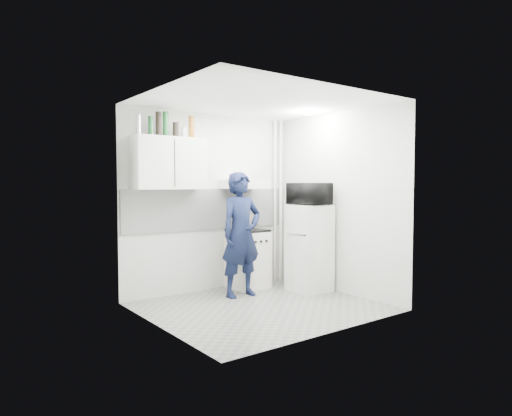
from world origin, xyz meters
TOP-DOWN VIEW (x-y plane):
  - floor at (0.00, 0.00)m, footprint 2.80×2.80m
  - ceiling at (0.00, 0.00)m, footprint 2.80×2.80m
  - wall_back at (0.00, 1.25)m, footprint 2.80×0.00m
  - wall_left at (-1.40, 0.00)m, footprint 0.00×2.60m
  - wall_right at (1.40, 0.00)m, footprint 0.00×2.60m
  - person at (0.12, 0.62)m, footprint 0.64×0.42m
  - stove at (0.50, 1.00)m, footprint 0.53×0.53m
  - fridge at (1.10, 0.28)m, footprint 0.54×0.54m
  - stove_top at (0.50, 1.00)m, footprint 0.51×0.51m
  - saucepan at (0.43, 0.94)m, footprint 0.16×0.16m
  - microwave at (1.10, 0.28)m, footprint 0.60×0.43m
  - bottle_a at (-1.17, 1.07)m, footprint 0.06×0.06m
  - bottle_b at (-1.00, 1.07)m, footprint 0.07×0.07m
  - bottle_c at (-0.89, 1.07)m, footprint 0.08×0.08m
  - bottle_d at (-0.79, 1.07)m, footprint 0.08×0.08m
  - canister_a at (-0.64, 1.07)m, footprint 0.08×0.08m
  - canister_b at (-0.52, 1.07)m, footprint 0.08×0.08m
  - bottle_e at (-0.40, 1.07)m, footprint 0.08×0.08m
  - upper_cabinet at (-0.75, 1.07)m, footprint 1.00×0.35m
  - range_hood at (0.45, 1.00)m, footprint 0.60×0.50m
  - backsplash at (0.00, 1.24)m, footprint 2.74×0.03m
  - pipe_a at (1.30, 1.17)m, footprint 0.05×0.05m
  - pipe_b at (1.18, 1.17)m, footprint 0.04×0.04m
  - ceiling_spot_fixture at (1.00, 0.20)m, footprint 0.10×0.10m

SIDE VIEW (x-z plane):
  - floor at x=0.00m, z-range 0.00..0.00m
  - stove at x=0.50m, z-range 0.00..0.85m
  - fridge at x=1.10m, z-range 0.00..1.27m
  - person at x=0.12m, z-range 0.00..1.74m
  - stove_top at x=0.50m, z-range 0.85..0.89m
  - saucepan at x=0.43m, z-range 0.89..0.97m
  - backsplash at x=0.00m, z-range 0.90..1.50m
  - wall_left at x=-1.40m, z-range 0.00..2.60m
  - wall_right at x=1.40m, z-range 0.00..2.60m
  - pipe_a at x=1.30m, z-range 0.00..2.60m
  - pipe_b at x=1.18m, z-range 0.00..2.60m
  - wall_back at x=0.00m, z-range -0.10..2.70m
  - microwave at x=1.10m, z-range 1.27..1.59m
  - range_hood at x=0.45m, z-range 1.50..1.64m
  - upper_cabinet at x=-0.75m, z-range 1.50..2.20m
  - canister_b at x=-0.52m, z-range 2.20..2.35m
  - canister_a at x=-0.64m, z-range 2.20..2.41m
  - bottle_b at x=-1.00m, z-range 2.20..2.46m
  - bottle_a at x=-1.17m, z-range 2.20..2.46m
  - bottle_e at x=-0.40m, z-range 2.20..2.52m
  - bottle_c at x=-0.89m, z-range 2.20..2.52m
  - bottle_d at x=-0.79m, z-range 2.20..2.54m
  - ceiling_spot_fixture at x=1.00m, z-range 2.56..2.58m
  - ceiling at x=0.00m, z-range 2.60..2.60m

